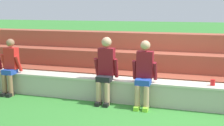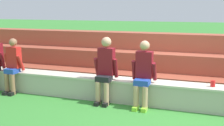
% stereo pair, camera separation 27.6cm
% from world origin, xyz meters
% --- Properties ---
extents(ground_plane, '(80.00, 80.00, 0.00)m').
position_xyz_m(ground_plane, '(0.00, 0.00, 0.00)').
color(ground_plane, '#388433').
extents(stone_seating_wall, '(9.19, 0.48, 0.51)m').
position_xyz_m(stone_seating_wall, '(0.00, 0.22, 0.27)').
color(stone_seating_wall, '#B7AF9E').
rests_on(stone_seating_wall, ground).
extents(brick_bleachers, '(12.52, 1.66, 1.39)m').
position_xyz_m(brick_bleachers, '(0.00, 1.78, 0.54)').
color(brick_bleachers, '#99432E').
rests_on(brick_bleachers, ground).
extents(person_left_of_center, '(0.48, 0.47, 1.34)m').
position_xyz_m(person_left_of_center, '(-3.56, -0.03, 0.71)').
color(person_left_of_center, '#996B4C').
rests_on(person_left_of_center, ground).
extents(person_center, '(0.53, 0.53, 1.45)m').
position_xyz_m(person_center, '(-1.17, 0.02, 0.78)').
color(person_center, tan).
rests_on(person_center, ground).
extents(person_right_of_center, '(0.52, 0.54, 1.40)m').
position_xyz_m(person_right_of_center, '(-0.32, -0.00, 0.75)').
color(person_right_of_center, tan).
rests_on(person_right_of_center, ground).
extents(water_bottle_center_gap, '(0.08, 0.08, 0.23)m').
position_xyz_m(water_bottle_center_gap, '(-3.88, 0.22, 0.62)').
color(water_bottle_center_gap, silver).
rests_on(water_bottle_center_gap, stone_seating_wall).
extents(plastic_cup_middle, '(0.09, 0.09, 0.12)m').
position_xyz_m(plastic_cup_middle, '(1.05, 0.22, 0.57)').
color(plastic_cup_middle, red).
rests_on(plastic_cup_middle, stone_seating_wall).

